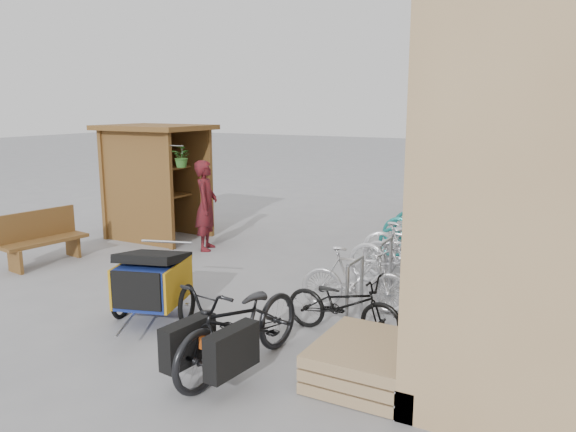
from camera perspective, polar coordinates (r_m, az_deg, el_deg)
The scene contains 17 objects.
ground at distance 8.61m, azimuth -7.79°, elevation -7.96°, with size 80.00×80.00×0.00m, color gray.
kiosk at distance 12.19m, azimuth -13.59°, elevation 5.00°, with size 2.49×1.65×2.40m.
bike_rack at distance 9.56m, azimuth 12.16°, elevation -2.93°, with size 0.05×5.35×0.86m.
pallet_stack at distance 6.04m, azimuth 7.97°, elevation -14.45°, with size 1.00×1.20×0.40m.
bench at distance 10.96m, azimuth -23.77°, elevation -1.97°, with size 0.66×1.57×0.96m.
shopping_carts at distance 13.36m, azimuth 20.11°, elevation 0.83°, with size 0.53×1.79×0.95m.
child_trailer at distance 7.65m, azimuth -13.60°, elevation -6.31°, with size 1.11×1.72×0.99m.
cargo_bike at distance 6.09m, azimuth -4.94°, elevation -11.01°, with size 0.92×2.05×1.04m.
person_kiosk at distance 11.05m, azimuth -8.31°, elevation 1.07°, with size 0.64×0.42×1.76m, color maroon.
bike_0 at distance 7.04m, azimuth 5.61°, elevation -8.89°, with size 0.53×1.53×0.80m, color black.
bike_1 at distance 7.84m, azimuth 6.82°, elevation -6.40°, with size 0.42×1.50×0.90m, color silver.
bike_2 at distance 8.94m, azimuth 11.97°, elevation -4.03°, with size 0.66×1.90×1.00m, color silver.
bike_3 at distance 9.17m, azimuth 12.00°, elevation -3.75°, with size 0.45×1.61×0.97m, color silver.
bike_4 at distance 10.15m, azimuth 12.67°, elevation -2.38°, with size 0.63×1.79×0.94m, color silver.
bike_5 at distance 10.48m, azimuth 13.00°, elevation -2.10°, with size 0.42×1.49×0.89m, color teal.
bike_6 at distance 11.27m, azimuth 14.33°, elevation -0.99°, with size 0.65×1.88×0.99m, color teal.
bike_7 at distance 11.66m, azimuth 14.62°, elevation -0.46°, with size 0.49×1.73×1.04m, color teal.
Camera 1 is at (4.86, -6.52, 2.82)m, focal length 35.00 mm.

